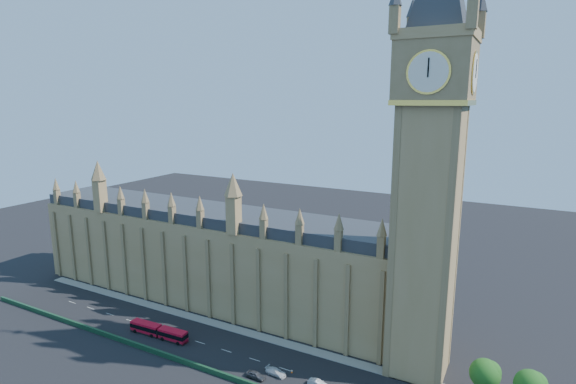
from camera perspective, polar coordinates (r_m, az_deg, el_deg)
The scene contains 11 objects.
ground at distance 113.17m, azimuth -6.09°, elevation -19.90°, with size 400.00×400.00×0.00m, color black.
palace_westminster at distance 136.81m, azimuth -9.78°, elevation -7.85°, with size 120.00×20.00×28.00m.
elizabeth_tower at distance 94.99m, azimuth 17.86°, elevation 8.36°, with size 20.59×20.59×105.00m.
bridge_parapet at distance 106.73m, azimuth -9.01°, elevation -21.74°, with size 160.00×0.60×1.20m, color #1E4C2D.
kerb_north at distance 119.99m, azimuth -3.43°, elevation -17.84°, with size 160.00×3.00×0.16m, color gray.
tree_east_near at distance 104.18m, azimuth 23.87°, elevation -20.30°, with size 6.00×6.00×8.50m.
red_bus at distance 123.65m, azimuth -16.11°, elevation -16.61°, with size 16.95×3.34×2.86m.
car_grey at distance 104.92m, azimuth -4.11°, elevation -22.17°, with size 1.77×4.39×1.50m, color #3B3D42.
car_silver at distance 102.44m, azimuth 3.80°, elevation -23.12°, with size 1.50×4.31×1.42m, color #B2B5BB.
car_white at distance 105.71m, azimuth -1.55°, elevation -21.88°, with size 2.00×4.92×1.43m, color silver.
cone_a at distance 106.52m, azimuth 0.49°, elevation -21.81°, with size 0.55×0.55×0.75m.
Camera 1 is at (55.04, -79.35, 59.01)m, focal length 28.00 mm.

